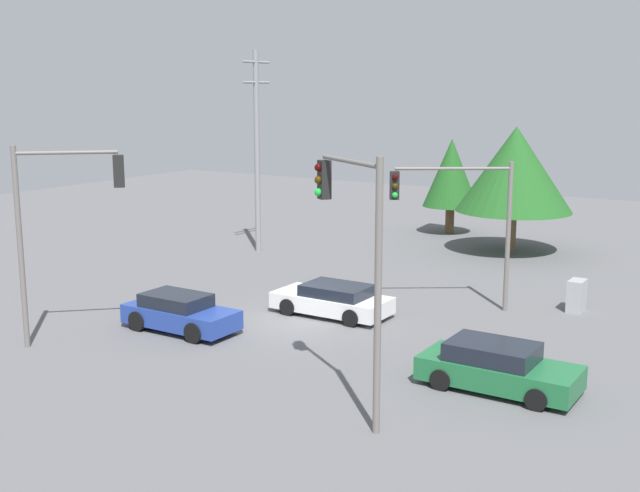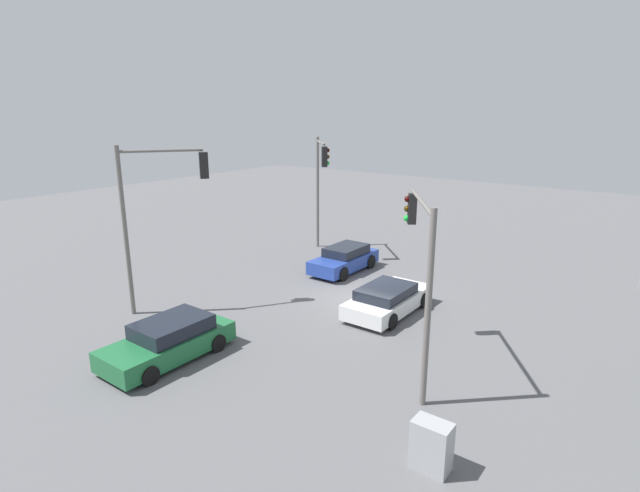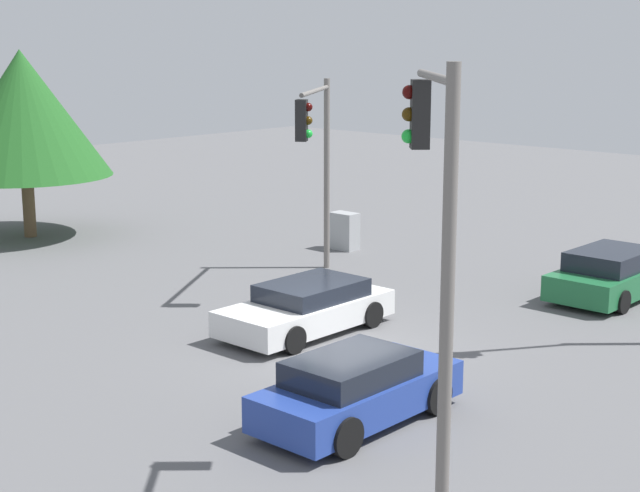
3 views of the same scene
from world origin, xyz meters
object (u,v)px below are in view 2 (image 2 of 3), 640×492
(sedan_green, at_px, (169,341))
(sedan_blue, at_px, (344,259))
(traffic_signal_cross, at_px, (320,176))
(sedan_white, at_px, (388,299))
(traffic_signal_main, at_px, (420,253))
(traffic_signal_aux, at_px, (156,201))
(electrical_cabinet, at_px, (431,446))

(sedan_green, bearing_deg, sedan_blue, -87.03)
(sedan_blue, distance_m, traffic_signal_cross, 5.43)
(sedan_white, height_order, sedan_blue, sedan_blue)
(sedan_blue, bearing_deg, sedan_green, 92.97)
(traffic_signal_main, distance_m, traffic_signal_cross, 14.30)
(sedan_white, height_order, traffic_signal_aux, traffic_signal_aux)
(traffic_signal_aux, bearing_deg, sedan_green, -90.09)
(sedan_blue, xyz_separation_m, sedan_green, (-0.59, 11.39, 0.00))
(sedan_blue, distance_m, sedan_green, 11.41)
(sedan_green, bearing_deg, sedan_white, -116.71)
(traffic_signal_cross, height_order, electrical_cabinet, traffic_signal_cross)
(traffic_signal_aux, xyz_separation_m, electrical_cabinet, (-13.09, 2.27, -4.02))
(sedan_blue, relative_size, sedan_green, 0.95)
(sedan_blue, relative_size, electrical_cabinet, 3.40)
(traffic_signal_cross, xyz_separation_m, electrical_cabinet, (-13.14, 13.28, -3.88))
(traffic_signal_main, xyz_separation_m, traffic_signal_aux, (10.73, 1.62, 0.66))
(sedan_white, bearing_deg, electrical_cabinet, -54.51)
(traffic_signal_main, height_order, traffic_signal_aux, traffic_signal_aux)
(sedan_green, bearing_deg, electrical_cabinet, -178.38)
(sedan_blue, distance_m, traffic_signal_aux, 10.20)
(sedan_white, relative_size, sedan_blue, 1.06)
(sedan_blue, relative_size, traffic_signal_aux, 0.61)
(sedan_white, relative_size, traffic_signal_main, 0.77)
(traffic_signal_cross, bearing_deg, electrical_cabinet, 1.15)
(sedan_white, distance_m, electrical_cabinet, 9.33)
(traffic_signal_cross, height_order, traffic_signal_aux, traffic_signal_aux)
(sedan_blue, height_order, traffic_signal_cross, traffic_signal_cross)
(sedan_white, xyz_separation_m, traffic_signal_cross, (7.72, -5.69, 3.90))
(traffic_signal_aux, bearing_deg, traffic_signal_main, -47.18)
(sedan_green, xyz_separation_m, traffic_signal_main, (-7.01, -4.16, 3.33))
(sedan_green, xyz_separation_m, traffic_signal_aux, (3.72, -2.54, 3.99))
(sedan_green, height_order, traffic_signal_cross, traffic_signal_cross)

